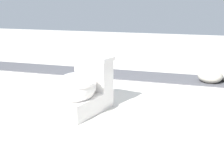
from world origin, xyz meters
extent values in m
plane|color=beige|center=(0.00, 0.00, 0.00)|extent=(14.00, 14.00, 0.00)
cube|color=#4C4C51|center=(-1.32, 0.50, 0.01)|extent=(0.56, 8.00, 0.01)
cube|color=white|center=(0.23, -0.09, 0.09)|extent=(0.66, 0.47, 0.17)
ellipsoid|color=white|center=(0.33, -0.11, 0.26)|extent=(0.51, 0.45, 0.28)
cylinder|color=white|center=(0.33, -0.11, 0.32)|extent=(0.47, 0.47, 0.03)
cube|color=white|center=(0.03, -0.04, 0.32)|extent=(0.26, 0.37, 0.30)
cube|color=white|center=(0.03, -0.04, 0.49)|extent=(0.28, 0.40, 0.04)
cylinder|color=silver|center=(0.05, 0.04, 0.51)|extent=(0.02, 0.02, 0.01)
ellipsoid|color=#ADA899|center=(-1.26, 1.07, 0.09)|extent=(0.45, 0.44, 0.18)
camera|label=1|loc=(2.82, 1.03, 1.04)|focal=50.00mm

